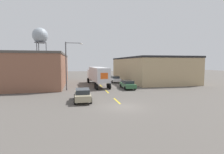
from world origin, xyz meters
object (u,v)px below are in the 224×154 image
(semi_truck, at_px, (97,74))
(street_lamp, at_px, (68,62))
(parked_car_left_near, at_px, (83,95))
(water_tower, at_px, (40,36))
(parked_car_right_mid, at_px, (128,84))
(parked_car_right_far, at_px, (115,79))

(semi_truck, height_order, street_lamp, street_lamp)
(parked_car_left_near, bearing_deg, semi_truck, 76.26)
(semi_truck, distance_m, water_tower, 40.23)
(semi_truck, relative_size, parked_car_right_mid, 2.90)
(water_tower, xyz_separation_m, street_lamp, (11.73, -39.26, -9.85))
(semi_truck, relative_size, street_lamp, 1.65)
(parked_car_left_near, xyz_separation_m, street_lamp, (-2.07, 9.48, 4.07))
(semi_truck, height_order, parked_car_right_mid, semi_truck)
(semi_truck, bearing_deg, parked_car_right_far, 40.31)
(semi_truck, bearing_deg, water_tower, 113.24)
(parked_car_right_mid, xyz_separation_m, parked_car_left_near, (-8.51, -8.76, 0.00))
(parked_car_right_mid, height_order, water_tower, water_tower)
(parked_car_right_mid, height_order, parked_car_left_near, same)
(semi_truck, height_order, parked_car_right_far, semi_truck)
(parked_car_right_mid, bearing_deg, water_tower, 119.17)
(parked_car_right_mid, xyz_separation_m, street_lamp, (-10.58, 0.72, 4.07))
(parked_car_right_far, bearing_deg, water_tower, 127.28)
(semi_truck, xyz_separation_m, water_tower, (-17.39, 34.09, 12.41))
(street_lamp, bearing_deg, water_tower, 106.64)
(parked_car_left_near, relative_size, water_tower, 0.27)
(parked_car_right_mid, bearing_deg, parked_car_right_far, 90.00)
(semi_truck, relative_size, water_tower, 0.78)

